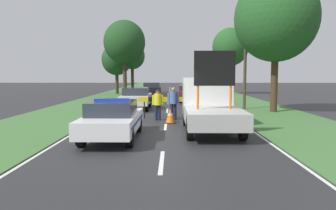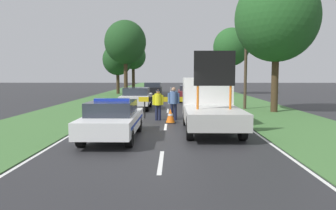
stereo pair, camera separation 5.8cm
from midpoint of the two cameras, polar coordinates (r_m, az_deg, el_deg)
name	(u,v)px [view 1 (the left image)]	position (r m, az deg, el deg)	size (l,w,h in m)	color
ground_plane	(165,135)	(12.93, -0.73, -5.32)	(160.00, 160.00, 0.00)	#28282B
lane_markings	(168,103)	(27.50, -0.03, 0.38)	(7.54, 65.40, 0.01)	silver
grass_verge_left	(107,98)	(33.43, -10.67, 1.20)	(4.82, 120.00, 0.03)	#427038
grass_verge_right	(231,98)	(33.32, 10.86, 1.18)	(4.82, 120.00, 0.03)	#427038
police_car	(113,119)	(12.37, -9.70, -2.41)	(1.85, 4.80, 1.51)	white
work_truck	(209,104)	(14.32, 7.07, 0.17)	(2.17, 5.50, 3.29)	white
road_barrier	(168,101)	(17.82, -0.04, 0.77)	(3.27, 0.08, 1.17)	black
police_officer	(158,102)	(17.05, -1.90, 0.50)	(0.57, 0.37, 1.60)	#191E38
pedestrian_civilian	(173,101)	(17.10, 0.84, 0.72)	(0.62, 0.39, 1.73)	#191E38
traffic_cone_near_police	(99,117)	(15.96, -12.09, -2.12)	(0.51, 0.51, 0.70)	black
traffic_cone_centre_front	(170,116)	(16.13, 0.28, -1.89)	(0.53, 0.53, 0.73)	black
queued_car_van_white	(136,98)	(22.64, -5.62, 1.30)	(1.86, 4.61, 1.49)	silver
queued_car_wagon_maroon	(188,93)	(29.03, 3.45, 2.12)	(1.82, 4.25, 1.43)	maroon
queued_car_sedan_black	(152,89)	(35.09, -2.88, 2.74)	(1.86, 4.10, 1.52)	black
roadside_tree_near_left	(132,56)	(41.16, -6.29, 8.40)	(3.11, 3.11, 6.27)	#42301E
roadside_tree_near_right	(124,42)	(36.14, -7.64, 10.75)	(4.47, 4.47, 8.19)	#42301E
roadside_tree_mid_left	(117,60)	(40.57, -8.97, 7.80)	(3.62, 3.62, 6.09)	#42301E
roadside_tree_mid_right	(230,47)	(40.29, 10.77, 9.88)	(4.30, 4.30, 7.91)	#42301E
roadside_tree_far_left	(276,18)	(21.96, 18.24, 14.13)	(5.13, 5.13, 8.56)	#42301E
utility_pole	(245,55)	(23.08, 13.24, 8.54)	(1.20, 0.20, 7.22)	#473828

